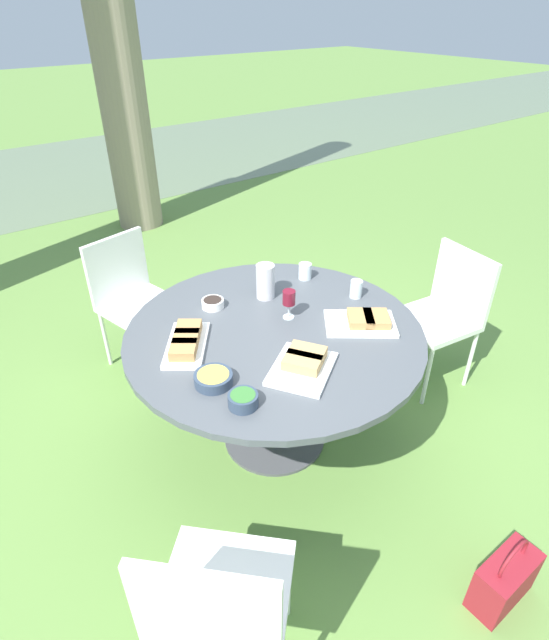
{
  "coord_description": "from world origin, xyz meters",
  "views": [
    {
      "loc": [
        -1.25,
        -1.65,
        2.16
      ],
      "look_at": [
        0.0,
        0.0,
        0.82
      ],
      "focal_mm": 28.0,
      "sensor_mm": 36.0,
      "label": 1
    }
  ],
  "objects": [
    {
      "name": "chair_near_left",
      "position": [
        -0.88,
        -0.87,
        0.52
      ],
      "size": [
        0.61,
        0.61,
        0.89
      ],
      "color": "white",
      "rests_on": "ground_plane"
    },
    {
      "name": "water_pitcher",
      "position": [
        0.16,
        0.29,
        0.85
      ],
      "size": [
        0.11,
        0.1,
        0.2
      ],
      "color": "silver",
      "rests_on": "dining_table"
    },
    {
      "name": "handbag",
      "position": [
        0.2,
        -1.31,
        0.13
      ],
      "size": [
        0.3,
        0.14,
        0.37
      ],
      "color": "maroon",
      "rests_on": "ground_plane"
    },
    {
      "name": "bowl_fries",
      "position": [
        -0.46,
        -0.17,
        0.78
      ],
      "size": [
        0.17,
        0.17,
        0.05
      ],
      "color": "#334256",
      "rests_on": "dining_table"
    },
    {
      "name": "platter_sandwich_side",
      "position": [
        -0.08,
        -0.32,
        0.78
      ],
      "size": [
        0.41,
        0.39,
        0.07
      ],
      "color": "white",
      "rests_on": "dining_table"
    },
    {
      "name": "chair_far_back",
      "position": [
        -0.28,
        1.19,
        0.52
      ],
      "size": [
        0.52,
        0.51,
        0.89
      ],
      "color": "white",
      "rests_on": "ground_plane"
    },
    {
      "name": "cup_water_far",
      "position": [
        0.48,
        0.33,
        0.8
      ],
      "size": [
        0.08,
        0.08,
        0.09
      ],
      "color": "silver",
      "rests_on": "dining_table"
    },
    {
      "name": "river_strip",
      "position": [
        0.0,
        6.06,
        0.0
      ],
      "size": [
        40.0,
        3.84,
        0.01
      ],
      "color": "#6B7F5B",
      "rests_on": "ground_plane"
    },
    {
      "name": "bowl_olives",
      "position": [
        -0.13,
        0.38,
        0.78
      ],
      "size": [
        0.12,
        0.12,
        0.05
      ],
      "color": "white",
      "rests_on": "dining_table"
    },
    {
      "name": "bowl_salad",
      "position": [
        -0.43,
        -0.36,
        0.79
      ],
      "size": [
        0.13,
        0.13,
        0.06
      ],
      "color": "#334256",
      "rests_on": "dining_table"
    },
    {
      "name": "chair_near_right",
      "position": [
        1.21,
        -0.18,
        0.52
      ],
      "size": [
        0.48,
        0.5,
        0.89
      ],
      "color": "white",
      "rests_on": "ground_plane"
    },
    {
      "name": "ground_plane",
      "position": [
        0.0,
        0.0,
        0.0
      ],
      "size": [
        40.0,
        40.0,
        0.0
      ],
      "primitive_type": "plane",
      "color": "#668E42"
    },
    {
      "name": "dining_table",
      "position": [
        0.0,
        0.0,
        0.66
      ],
      "size": [
        1.5,
        1.5,
        0.76
      ],
      "color": "#4C4C51",
      "rests_on": "ground_plane"
    },
    {
      "name": "platter_bread_main",
      "position": [
        -0.42,
        0.14,
        0.79
      ],
      "size": [
        0.37,
        0.4,
        0.07
      ],
      "color": "white",
      "rests_on": "dining_table"
    },
    {
      "name": "cup_water_near",
      "position": [
        0.56,
        -0.01,
        0.81
      ],
      "size": [
        0.07,
        0.07,
        0.1
      ],
      "color": "silver",
      "rests_on": "dining_table"
    },
    {
      "name": "wine_glass",
      "position": [
        0.13,
        0.05,
        0.87
      ],
      "size": [
        0.07,
        0.07,
        0.16
      ],
      "color": "silver",
      "rests_on": "dining_table"
    },
    {
      "name": "platter_charcuterie",
      "position": [
        0.39,
        -0.24,
        0.78
      ],
      "size": [
        0.42,
        0.4,
        0.06
      ],
      "color": "white",
      "rests_on": "dining_table"
    }
  ]
}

